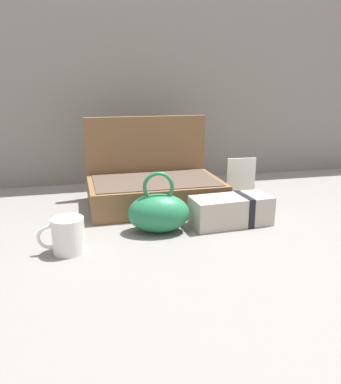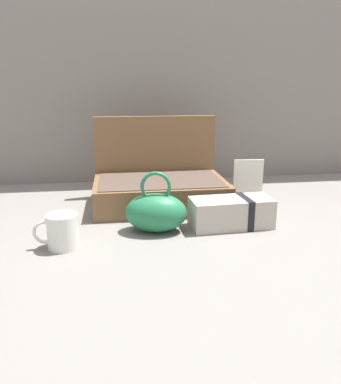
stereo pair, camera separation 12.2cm
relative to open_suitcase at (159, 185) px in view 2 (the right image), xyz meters
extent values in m
plane|color=slate|center=(0.03, -0.19, -0.07)|extent=(6.00, 6.00, 0.00)
cube|color=gray|center=(0.03, 0.39, 0.63)|extent=(3.20, 0.06, 1.40)
cube|color=brown|center=(0.00, -0.03, -0.02)|extent=(0.46, 0.29, 0.10)
cube|color=#4C3D33|center=(0.00, -0.03, 0.03)|extent=(0.43, 0.26, 0.00)
cube|color=brown|center=(0.00, 0.13, 0.08)|extent=(0.46, 0.02, 0.31)
ellipsoid|color=#237247|center=(-0.04, -0.27, -0.01)|extent=(0.20, 0.15, 0.12)
torus|color=#237247|center=(-0.04, -0.27, 0.07)|extent=(0.09, 0.03, 0.09)
cube|color=#B2A899|center=(0.19, -0.27, -0.03)|extent=(0.26, 0.12, 0.09)
cube|color=black|center=(0.24, -0.26, -0.03)|extent=(0.03, 0.11, 0.09)
cylinder|color=silver|center=(-0.30, -0.36, -0.02)|extent=(0.08, 0.08, 0.09)
torus|color=silver|center=(-0.35, -0.36, -0.02)|extent=(0.07, 0.01, 0.07)
cube|color=silver|center=(0.31, -0.07, 0.01)|extent=(0.11, 0.01, 0.17)
camera|label=1|loc=(-0.27, -1.34, 0.36)|focal=36.51mm
camera|label=2|loc=(-0.15, -1.36, 0.36)|focal=36.51mm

